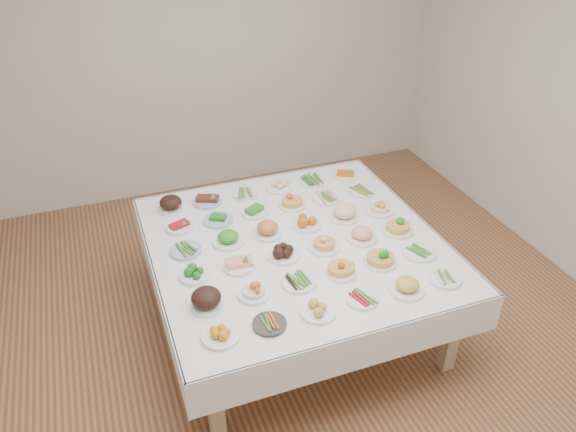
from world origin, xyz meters
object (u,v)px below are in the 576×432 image
object	(u,v)px
dish_0	(220,333)
dish_35	(345,175)
display_table	(295,249)
dish_18	(186,249)

from	to	relation	value
dish_0	dish_35	xyz separation A→B (m)	(1.51, 1.50, -0.01)
dish_35	display_table	bearing A→B (deg)	-135.07
display_table	dish_0	world-z (taller)	dish_0
display_table	dish_35	xyz separation A→B (m)	(0.75, 0.75, 0.10)
dish_0	dish_18	bearing A→B (deg)	90.86
dish_18	dish_0	bearing A→B (deg)	-89.14
dish_18	dish_35	distance (m)	1.63
display_table	dish_18	bearing A→B (deg)	168.85
dish_0	dish_35	bearing A→B (deg)	44.92
display_table	dish_35	world-z (taller)	dish_35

